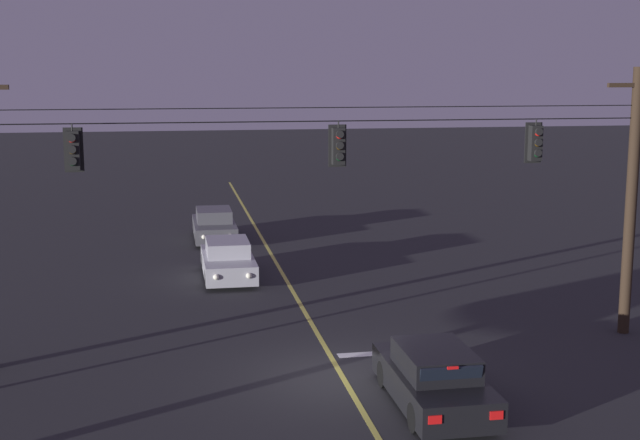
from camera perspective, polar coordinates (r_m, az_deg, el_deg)
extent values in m
plane|color=#28282B|center=(21.70, 1.50, -10.33)|extent=(180.00, 180.00, 0.00)
cube|color=#D1C64C|center=(29.40, -1.72, -4.89)|extent=(0.14, 60.00, 0.01)
cube|color=silver|center=(23.57, 5.30, -8.69)|extent=(3.40, 0.36, 0.01)
cylinder|color=#2D2116|center=(25.86, 19.87, 1.06)|extent=(0.32, 0.32, 7.59)
cube|color=#2D2116|center=(25.60, 20.31, 8.36)|extent=(1.80, 0.12, 0.12)
cylinder|color=slate|center=(25.61, 20.26, 7.58)|extent=(0.12, 0.12, 0.18)
cylinder|color=black|center=(22.54, 0.45, 6.56)|extent=(17.50, 0.03, 0.03)
cylinder|color=black|center=(22.53, 0.45, 7.44)|extent=(17.50, 0.02, 0.02)
cylinder|color=black|center=(22.29, -16.08, 5.90)|extent=(0.04, 0.04, 0.18)
cube|color=black|center=(22.33, -16.01, 4.44)|extent=(0.32, 0.26, 0.96)
cube|color=black|center=(22.48, -15.98, 4.48)|extent=(0.48, 0.03, 1.12)
sphere|color=red|center=(22.15, -16.09, 5.15)|extent=(0.17, 0.17, 0.17)
cylinder|color=black|center=(22.11, -16.11, 5.25)|extent=(0.20, 0.10, 0.20)
sphere|color=#3D280A|center=(22.17, -16.05, 4.41)|extent=(0.17, 0.17, 0.17)
cylinder|color=black|center=(22.13, -16.07, 4.51)|extent=(0.20, 0.10, 0.20)
sphere|color=black|center=(22.20, -16.02, 3.67)|extent=(0.17, 0.17, 0.17)
cylinder|color=black|center=(22.16, -16.04, 3.77)|extent=(0.20, 0.10, 0.20)
cylinder|color=black|center=(22.61, 1.23, 6.33)|extent=(0.04, 0.04, 0.18)
cube|color=black|center=(22.65, 1.22, 4.90)|extent=(0.32, 0.26, 0.96)
cube|color=black|center=(22.79, 1.15, 4.93)|extent=(0.48, 0.03, 1.12)
sphere|color=red|center=(22.47, 1.30, 5.59)|extent=(0.17, 0.17, 0.17)
cylinder|color=black|center=(22.43, 1.32, 5.69)|extent=(0.20, 0.10, 0.20)
sphere|color=#3D280A|center=(22.50, 1.30, 4.86)|extent=(0.17, 0.17, 0.17)
cylinder|color=black|center=(22.45, 1.32, 4.96)|extent=(0.20, 0.10, 0.20)
sphere|color=black|center=(22.52, 1.30, 4.13)|extent=(0.17, 0.17, 0.17)
cylinder|color=black|center=(22.48, 1.32, 4.23)|extent=(0.20, 0.10, 0.20)
cylinder|color=black|center=(24.29, 14.11, 6.29)|extent=(0.04, 0.04, 0.18)
cube|color=black|center=(24.33, 14.05, 4.95)|extent=(0.32, 0.26, 0.96)
cube|color=black|center=(24.46, 13.91, 4.98)|extent=(0.48, 0.03, 1.12)
sphere|color=red|center=(24.16, 14.23, 5.59)|extent=(0.17, 0.17, 0.17)
cylinder|color=black|center=(24.12, 14.28, 5.69)|extent=(0.20, 0.10, 0.20)
sphere|color=#3D280A|center=(24.18, 14.20, 4.91)|extent=(0.17, 0.17, 0.17)
cylinder|color=black|center=(24.14, 14.25, 5.01)|extent=(0.20, 0.10, 0.20)
sphere|color=black|center=(24.21, 14.18, 4.23)|extent=(0.17, 0.17, 0.17)
cylinder|color=black|center=(24.17, 14.22, 4.33)|extent=(0.20, 0.10, 0.20)
cube|color=black|center=(19.94, 7.50, -10.71)|extent=(1.80, 4.30, 0.68)
cube|color=black|center=(19.63, 7.65, -9.16)|extent=(1.51, 2.15, 0.54)
cube|color=black|center=(20.48, 6.84, -8.34)|extent=(1.40, 0.21, 0.48)
cube|color=black|center=(18.68, 8.65, -10.19)|extent=(1.37, 0.18, 0.46)
cylinder|color=black|center=(21.00, 4.28, -10.12)|extent=(0.22, 0.64, 0.64)
cylinder|color=black|center=(21.43, 8.45, -9.79)|extent=(0.22, 0.64, 0.64)
cylinder|color=black|center=(18.61, 6.37, -12.86)|extent=(0.22, 0.64, 0.64)
cylinder|color=black|center=(19.09, 11.04, -12.38)|extent=(0.22, 0.64, 0.64)
cube|color=red|center=(17.81, 7.61, -12.96)|extent=(0.28, 0.03, 0.18)
cube|color=red|center=(18.22, 11.60, -12.54)|extent=(0.28, 0.03, 0.18)
cube|color=red|center=(18.51, 8.77, -9.63)|extent=(0.24, 0.04, 0.06)
cube|color=#A5A5AD|center=(31.67, -6.10, -2.92)|extent=(1.80, 4.30, 0.68)
cube|color=#A5A5AD|center=(31.66, -6.13, -1.80)|extent=(1.51, 2.15, 0.54)
cube|color=black|center=(30.74, -6.01, -2.15)|extent=(1.40, 0.21, 0.48)
cube|color=black|center=(32.70, -6.27, -1.43)|extent=(1.37, 0.18, 0.46)
cylinder|color=black|center=(30.48, -4.42, -3.76)|extent=(0.22, 0.64, 0.64)
cylinder|color=black|center=(30.37, -7.40, -3.87)|extent=(0.22, 0.64, 0.64)
cylinder|color=black|center=(33.07, -4.89, -2.69)|extent=(0.22, 0.64, 0.64)
cylinder|color=black|center=(32.97, -7.63, -2.78)|extent=(0.22, 0.64, 0.64)
sphere|color=white|center=(29.59, -4.72, -3.69)|extent=(0.20, 0.20, 0.20)
sphere|color=white|center=(29.51, -6.88, -3.77)|extent=(0.20, 0.20, 0.20)
cube|color=#4C4C51|center=(38.77, -7.00, -0.58)|extent=(1.80, 4.30, 0.68)
cube|color=#4C4C51|center=(38.78, -7.03, 0.34)|extent=(1.51, 2.15, 0.54)
cube|color=black|center=(37.86, -6.95, 0.11)|extent=(1.40, 0.21, 0.48)
cube|color=black|center=(39.83, -7.12, 0.59)|extent=(1.37, 0.18, 0.46)
cylinder|color=black|center=(37.54, -5.68, -1.19)|extent=(0.22, 0.64, 0.64)
cylinder|color=black|center=(37.46, -8.09, -1.26)|extent=(0.22, 0.64, 0.64)
cylinder|color=black|center=(40.16, -5.98, -0.47)|extent=(0.22, 0.64, 0.64)
cylinder|color=black|center=(40.08, -8.23, -0.54)|extent=(0.22, 0.64, 0.64)
sphere|color=white|center=(36.66, -5.94, -1.07)|extent=(0.20, 0.20, 0.20)
sphere|color=white|center=(36.60, -7.69, -1.12)|extent=(0.20, 0.20, 0.20)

